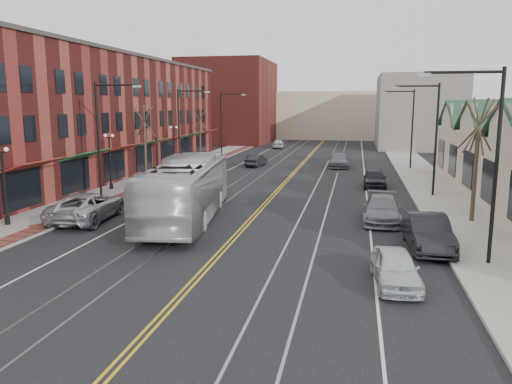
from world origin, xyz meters
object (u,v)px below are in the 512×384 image
at_px(parked_suv, 87,206).
at_px(parked_car_a, 395,268).
at_px(transit_bus, 187,190).
at_px(parked_car_d, 375,178).
at_px(parked_car_b, 428,233).
at_px(parked_car_c, 382,209).

distance_m(parked_suv, parked_car_a, 18.35).
xyz_separation_m(transit_bus, parked_car_d, (11.11, 14.08, -1.06)).
distance_m(transit_bus, parked_suv, 5.89).
bearing_deg(parked_car_b, parked_car_d, 92.78).
height_order(parked_car_a, parked_car_d, parked_car_d).
xyz_separation_m(parked_car_a, parked_car_d, (0.00, 22.61, 0.08)).
height_order(parked_suv, parked_car_a, parked_suv).
height_order(transit_bus, parked_car_b, transit_bus).
relative_size(parked_suv, parked_car_d, 1.36).
height_order(parked_suv, parked_car_b, parked_suv).
bearing_deg(parked_car_c, parked_car_a, -88.01).
bearing_deg(parked_car_d, parked_suv, -137.06).
bearing_deg(parked_suv, parked_car_d, -143.40).
distance_m(parked_car_a, parked_car_d, 22.61).
xyz_separation_m(parked_car_a, parked_car_b, (1.80, 5.09, 0.15)).
bearing_deg(transit_bus, parked_car_c, -177.81).
xyz_separation_m(transit_bus, parked_car_a, (11.11, -8.53, -1.14)).
bearing_deg(transit_bus, parked_car_a, 135.08).
bearing_deg(parked_car_a, parked_suv, 151.65).
bearing_deg(parked_car_b, transit_bus, 161.99).
xyz_separation_m(parked_car_a, parked_car_c, (0.00, 10.41, 0.07)).
distance_m(transit_bus, parked_car_c, 11.32).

